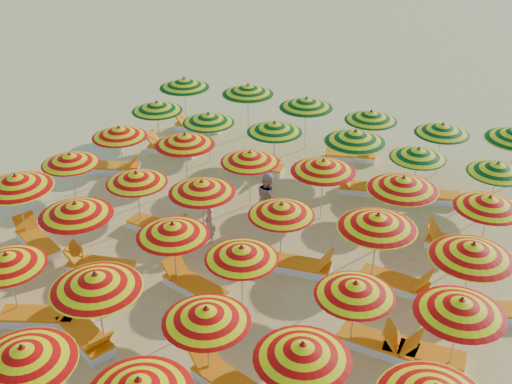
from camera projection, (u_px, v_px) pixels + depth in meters
ground at (248, 252)px, 17.23m from camera, size 120.00×120.00×0.00m
umbrella_2 at (23, 355)px, 11.30m from camera, size 2.21×2.21×2.02m
umbrella_7 at (7, 260)px, 14.16m from camera, size 1.98×1.98×1.81m
umbrella_8 at (96, 281)px, 13.12m from camera, size 1.97×1.97×2.05m
umbrella_9 at (206, 315)px, 12.44m from camera, size 1.93×1.93×1.87m
umbrella_10 at (303, 351)px, 11.50m from camera, size 2.25×2.25×1.92m
umbrella_12 at (16, 182)px, 16.90m from camera, size 2.21×2.21×2.06m
umbrella_13 at (75, 209)px, 15.83m from camera, size 2.06×2.06×1.96m
umbrella_14 at (173, 229)px, 15.16m from camera, size 2.03×2.03×1.87m
umbrella_15 at (242, 253)px, 14.41m from camera, size 1.75×1.75×1.80m
umbrella_16 at (355, 289)px, 13.24m from camera, size 2.27×2.27×1.81m
umbrella_17 at (461, 306)px, 12.57m from camera, size 1.88×1.88×1.94m
umbrella_18 at (70, 159)px, 18.65m from camera, size 2.21×2.21×1.79m
umbrella_19 at (136, 178)px, 17.58m from camera, size 2.26×2.26×1.81m
umbrella_20 at (202, 187)px, 16.95m from camera, size 2.32×2.32×1.90m
umbrella_21 at (281, 209)px, 16.09m from camera, size 1.81×1.81×1.81m
umbrella_22 at (378, 221)px, 15.19m from camera, size 2.45×2.45×2.05m
umbrella_23 at (473, 251)px, 14.14m from camera, size 2.25×2.25×2.02m
umbrella_24 at (119, 132)px, 20.21m from camera, size 1.82×1.82×1.85m
umbrella_25 at (185, 139)px, 19.49m from camera, size 2.05×2.05×1.95m
umbrella_26 at (250, 157)px, 18.67m from camera, size 1.75×1.75×1.83m
umbrella_27 at (323, 166)px, 17.93m from camera, size 2.38×2.38×1.96m
umbrella_28 at (403, 183)px, 16.88m from camera, size 2.26×2.26×2.03m
umbrella_29 at (489, 202)px, 16.28m from camera, size 2.30×2.30×1.87m
umbrella_30 at (157, 106)px, 22.09m from camera, size 2.01×2.01×1.87m
umbrella_31 at (208, 118)px, 21.23m from camera, size 2.31×2.31×1.84m
umbrella_32 at (274, 127)px, 20.45m from camera, size 2.21×2.21×1.89m
umbrella_33 at (355, 136)px, 19.51m from camera, size 2.54×2.54×2.04m
umbrella_34 at (418, 153)px, 18.98m from camera, size 2.05×2.05×1.79m
umbrella_35 at (498, 168)px, 18.13m from camera, size 2.19×2.19×1.79m
umbrella_36 at (184, 83)px, 23.84m from camera, size 1.90×1.90×2.00m
umbrella_37 at (248, 89)px, 23.09m from camera, size 2.54×2.54×2.06m
umbrella_38 at (306, 103)px, 22.08m from camera, size 2.43×2.43×2.00m
umbrella_39 at (371, 116)px, 21.35m from camera, size 2.17×2.17×1.87m
umbrella_40 at (442, 129)px, 20.41m from camera, size 2.05×2.05×1.86m
lounger_3 at (40, 316)px, 14.68m from camera, size 1.82×1.22×0.69m
lounger_4 at (86, 336)px, 14.10m from camera, size 1.82×1.22×0.69m
lounger_5 at (229, 383)px, 12.90m from camera, size 1.82×1.01×0.69m
lounger_8 at (37, 242)px, 17.40m from camera, size 1.82×1.24×0.69m
lounger_9 at (100, 266)px, 16.41m from camera, size 1.82×0.97×0.69m
lounger_10 at (194, 286)px, 15.69m from camera, size 1.82×0.97×0.69m
lounger_11 at (380, 344)px, 13.89m from camera, size 1.75×0.63×0.69m
lounger_12 at (421, 354)px, 13.61m from camera, size 1.77×0.72×0.69m
lounger_13 at (158, 227)px, 18.04m from camera, size 1.76×0.65×0.69m
lounger_14 at (299, 265)px, 16.43m from camera, size 1.80×0.83×0.69m
lounger_15 at (396, 282)px, 15.81m from camera, size 1.77×0.71×0.69m
lounger_16 at (484, 312)px, 14.82m from camera, size 1.82×1.26×0.69m
lounger_17 at (115, 168)px, 21.30m from camera, size 1.82×1.17×0.69m
lounger_18 at (457, 245)px, 17.24m from camera, size 1.75×0.62×0.69m
lounger_19 at (171, 149)px, 22.58m from camera, size 1.80×0.86×0.69m
lounger_20 at (259, 167)px, 21.31m from camera, size 1.79×0.79×0.69m
lounger_21 at (366, 188)px, 20.04m from camera, size 1.82×1.03×0.69m
lounger_22 at (430, 197)px, 19.57m from camera, size 1.83×1.14×0.69m
lounger_23 at (197, 126)px, 24.39m from camera, size 1.82×1.00×0.69m
lounger_24 at (351, 156)px, 22.10m from camera, size 1.83×1.08×0.69m
beachgoer_b at (268, 198)px, 18.18m from camera, size 0.97×0.97×1.59m
beachgoer_a at (210, 221)px, 17.41m from camera, size 0.53×0.54×1.26m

